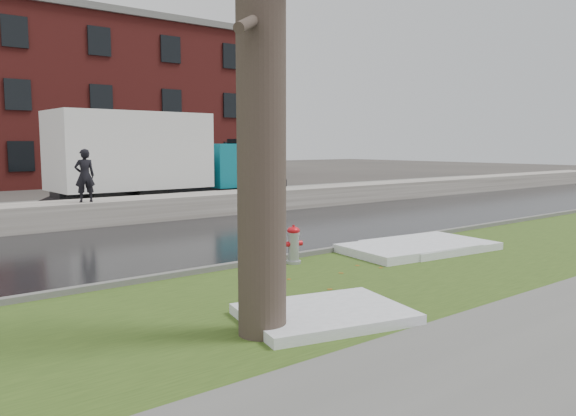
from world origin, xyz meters
TOP-DOWN VIEW (x-y plane):
  - ground at (0.00, 0.00)m, footprint 120.00×120.00m
  - verge at (0.00, -1.25)m, footprint 60.00×4.50m
  - road at (0.00, 4.50)m, footprint 60.00×7.00m
  - parking_lot at (0.00, 13.00)m, footprint 60.00×9.00m
  - curb at (0.00, 1.00)m, footprint 60.00×0.15m
  - snowbank at (0.00, 8.70)m, footprint 60.00×1.60m
  - brick_building at (2.00, 30.00)m, footprint 26.00×12.00m
  - bg_tree_right at (16.00, 24.00)m, footprint 1.40×1.62m
  - fire_hydrant at (-0.64, 0.58)m, footprint 0.39×0.35m
  - tree at (-3.60, -2.45)m, footprint 1.34×1.58m
  - box_truck at (1.97, 12.06)m, footprint 10.85×2.81m
  - worker at (-2.14, 8.33)m, footprint 0.61×0.44m
  - snow_patch_near at (2.85, -0.10)m, footprint 2.80×2.27m
  - snow_patch_far at (-2.59, -2.50)m, footprint 2.52×2.08m
  - snow_patch_side at (2.08, -0.10)m, footprint 3.00×2.13m

SIDE VIEW (x-z plane):
  - ground at x=0.00m, z-range 0.00..0.00m
  - road at x=0.00m, z-range 0.00..0.03m
  - parking_lot at x=0.00m, z-range 0.00..0.03m
  - verge at x=0.00m, z-range 0.00..0.04m
  - curb at x=0.00m, z-range 0.00..0.14m
  - snow_patch_far at x=-2.59m, z-range 0.04..0.18m
  - snow_patch_near at x=2.85m, z-range 0.04..0.20m
  - snow_patch_side at x=2.08m, z-range 0.04..0.22m
  - snowbank at x=0.00m, z-range 0.00..0.75m
  - fire_hydrant at x=-0.64m, z-range 0.07..0.85m
  - worker at x=-2.14m, z-range 0.75..2.29m
  - box_truck at x=1.97m, z-range 0.10..3.71m
  - bg_tree_right at x=16.00m, z-range 0.08..6.58m
  - tree at x=-3.60m, z-range 0.07..7.62m
  - brick_building at x=2.00m, z-range 0.00..10.00m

